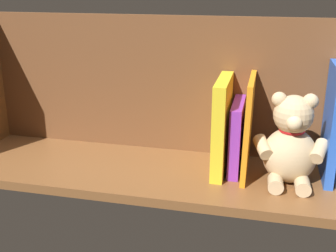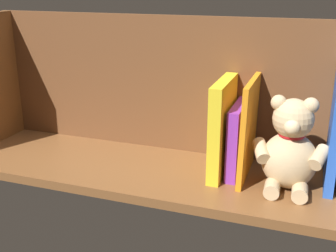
# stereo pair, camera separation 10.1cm
# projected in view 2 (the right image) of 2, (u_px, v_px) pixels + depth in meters

# --- Properties ---
(ground_plane) EXTENTS (1.10, 0.31, 0.02)m
(ground_plane) POSITION_uv_depth(u_px,v_px,m) (168.00, 173.00, 1.06)
(ground_plane) COLOR brown
(shelf_back_panel) EXTENTS (1.10, 0.02, 0.36)m
(shelf_back_panel) POSITION_uv_depth(u_px,v_px,m) (185.00, 86.00, 1.11)
(shelf_back_panel) COLOR brown
(shelf_back_panel) RESTS_ON ground_plane
(book_2) EXTENTS (0.02, 0.15, 0.27)m
(book_2) POSITION_uv_depth(u_px,v_px,m) (335.00, 129.00, 0.93)
(book_2) COLOR blue
(book_2) RESTS_ON ground_plane
(teddy_bear) EXTENTS (0.17, 0.14, 0.21)m
(teddy_bear) POSITION_uv_depth(u_px,v_px,m) (290.00, 149.00, 0.93)
(teddy_bear) COLOR #D1B284
(teddy_bear) RESTS_ON ground_plane
(book_3) EXTENTS (0.02, 0.18, 0.23)m
(book_3) POSITION_uv_depth(u_px,v_px,m) (249.00, 129.00, 0.98)
(book_3) COLOR orange
(book_3) RESTS_ON ground_plane
(book_4) EXTENTS (0.03, 0.16, 0.17)m
(book_4) POSITION_uv_depth(u_px,v_px,m) (238.00, 139.00, 1.01)
(book_4) COLOR purple
(book_4) RESTS_ON ground_plane
(book_5) EXTENTS (0.03, 0.18, 0.23)m
(book_5) POSITION_uv_depth(u_px,v_px,m) (222.00, 127.00, 1.00)
(book_5) COLOR yellow
(book_5) RESTS_ON ground_plane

